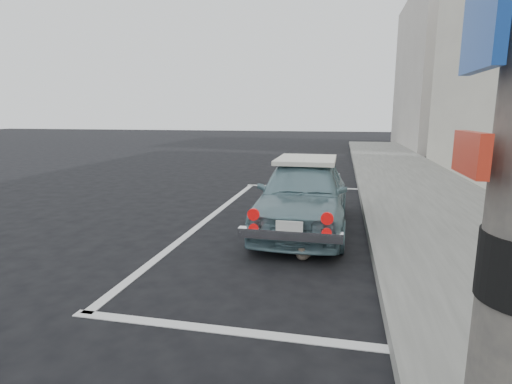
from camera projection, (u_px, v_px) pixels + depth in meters
ground at (196, 300)px, 4.01m from camera, size 80.00×80.00×0.00m
sidewalk at (479, 250)px, 5.25m from camera, size 2.80×40.00×0.15m
building_far at (441, 72)px, 21.11m from camera, size 3.50×10.00×8.00m
pline_rear at (230, 331)px, 3.42m from camera, size 3.00×0.12×0.01m
pline_front at (305, 187)px, 10.14m from camera, size 3.00×0.12×0.01m
pline_side at (208, 219)px, 7.07m from camera, size 0.12×7.00×0.01m
retro_coupe at (304, 193)px, 6.40m from camera, size 1.38×3.39×1.15m
cat at (303, 252)px, 5.08m from camera, size 0.19×0.42×0.22m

